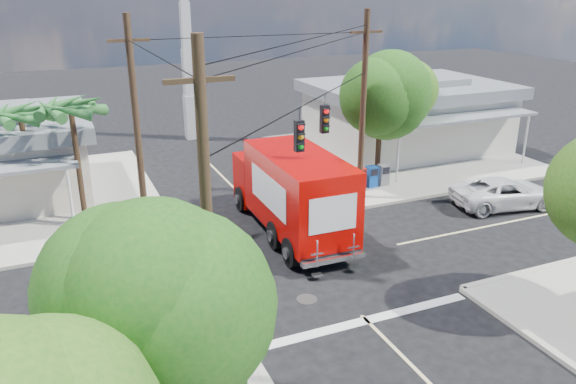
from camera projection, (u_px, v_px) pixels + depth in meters
ground at (309, 263)px, 21.43m from camera, size 120.00×120.00×0.00m
sidewalk_ne at (392, 155)px, 34.82m from camera, size 14.12×14.12×0.14m
sidewalk_nw at (5, 206)px, 26.76m from camera, size 14.12×14.12×0.14m
road_markings at (326, 280)px, 20.16m from camera, size 32.00×32.00×0.01m
building_ne at (407, 114)px, 35.57m from camera, size 11.80×10.20×4.50m
radio_tower at (187, 55)px, 36.91m from camera, size 0.80×0.80×17.00m
tree_sw_front at (151, 294)px, 10.84m from camera, size 3.88×3.78×6.03m
tree_ne_front at (382, 95)px, 28.28m from camera, size 4.21×4.14×6.66m
tree_ne_back at (400, 95)px, 31.34m from camera, size 3.77×3.66×5.82m
palm_nw_front at (71, 111)px, 23.38m from camera, size 3.01×3.08×5.59m
palm_nw_back at (21, 116)px, 24.06m from camera, size 3.01×3.08×5.19m
utility_poles at (253, 138)px, 20.61m from camera, size 12.00×10.68×9.00m
vending_boxes at (371, 176)px, 28.94m from camera, size 1.90×0.50×1.10m
delivery_truck at (291, 191)px, 23.43m from camera, size 2.86×8.54×3.67m
parked_car at (505, 193)px, 26.66m from camera, size 5.36×3.16×1.40m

